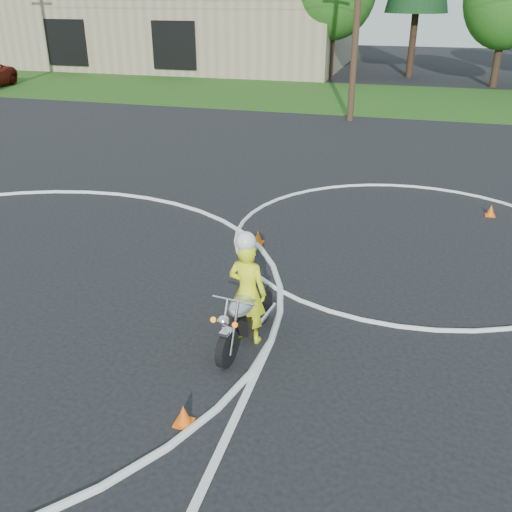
# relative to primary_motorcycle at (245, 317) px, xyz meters

# --- Properties ---
(grass_strip) EXTENTS (120.00, 10.00, 0.02)m
(grass_strip) POSITION_rel_primary_motorcycle_xyz_m (-5.61, 24.18, -0.50)
(grass_strip) COLOR #1E4714
(grass_strip) RESTS_ON ground
(course_markings) EXTENTS (19.05, 19.05, 0.12)m
(course_markings) POSITION_rel_primary_motorcycle_xyz_m (-3.44, 1.53, -0.50)
(course_markings) COLOR silver
(course_markings) RESTS_ON ground
(primary_motorcycle) EXTENTS (0.72, 1.98, 1.04)m
(primary_motorcycle) POSITION_rel_primary_motorcycle_xyz_m (0.00, 0.00, 0.00)
(primary_motorcycle) COLOR black
(primary_motorcycle) RESTS_ON ground
(rider_primary_grp) EXTENTS (0.69, 0.50, 1.94)m
(rider_primary_grp) POSITION_rel_primary_motorcycle_xyz_m (0.00, 0.14, 0.43)
(rider_primary_grp) COLOR #E6F81A
(rider_primary_grp) RESTS_ON ground
(traffic_cones) EXTENTS (19.55, 14.50, 0.30)m
(traffic_cones) POSITION_rel_primary_motorcycle_xyz_m (-0.31, -0.26, -0.37)
(traffic_cones) COLOR #F95B0D
(traffic_cones) RESTS_ON ground
(warehouse) EXTENTS (41.00, 17.00, 8.30)m
(warehouse) POSITION_rel_primary_motorcycle_xyz_m (-23.61, 37.17, 3.65)
(warehouse) COLOR tan
(warehouse) RESTS_ON ground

